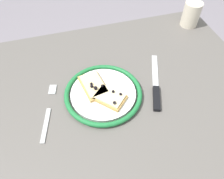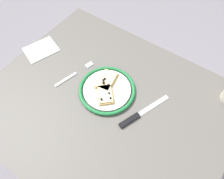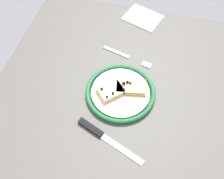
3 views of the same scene
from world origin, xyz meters
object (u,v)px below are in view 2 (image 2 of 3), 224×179
Objects in this scene: pizza_slice_near at (107,81)px; knife at (136,116)px; napkin at (41,50)px; fork at (75,74)px; plate at (107,90)px; pizza_slice_far at (105,95)px; dining_table at (106,111)px.

knife is at bearing -17.80° from pizza_slice_near.
napkin is at bearing 176.50° from knife.
knife is 1.16× the size of fork.
pizza_slice_far reaches higher than plate.
knife is 0.56m from napkin.
pizza_slice_near is (-0.02, 0.03, 0.01)m from plate.
pizza_slice_near reaches higher than napkin.
fork is (-0.15, -0.04, -0.02)m from pizza_slice_near.
knife is (0.14, 0.01, 0.10)m from dining_table.
pizza_slice_near is (-0.05, 0.07, 0.12)m from dining_table.
pizza_slice_near is 0.79× the size of napkin.
knife is at bearing 6.05° from dining_table.
pizza_slice_far is 0.41m from napkin.
fork reaches higher than dining_table.
napkin is at bearing 176.02° from fork.
fork is (-0.33, 0.02, -0.00)m from knife.
knife is (0.19, -0.06, -0.02)m from pizza_slice_near.
pizza_slice_far reaches higher than dining_table.
pizza_slice_near reaches higher than dining_table.
pizza_slice_near is 0.38m from napkin.
fork is (-0.18, 0.02, -0.02)m from pizza_slice_far.
dining_table is 9.01× the size of pizza_slice_far.
dining_table is at bearing -51.17° from pizza_slice_far.
pizza_slice_far is 0.47× the size of knife.
knife reaches higher than napkin.
pizza_slice_near is at bearing 121.34° from pizza_slice_far.
knife is 1.56× the size of napkin.
plate is 1.62× the size of napkin.
napkin is (-0.40, 0.00, -0.01)m from plate.
plate is 0.04m from pizza_slice_near.
dining_table is 4.06× the size of plate.
dining_table is 0.12m from pizza_slice_far.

